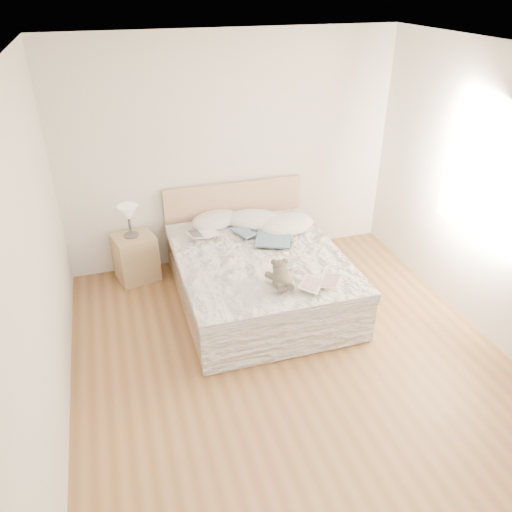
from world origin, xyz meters
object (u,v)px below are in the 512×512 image
object	(u,v)px
bed	(257,274)
photo_book	(203,234)
table_lamp	(128,215)
childrens_book	(321,283)
nightstand	(136,257)
teddy_bear	(282,283)

from	to	relation	value
bed	photo_book	distance (m)	0.77
table_lamp	bed	bearing A→B (deg)	-33.23
bed	childrens_book	size ratio (longest dim) A/B	5.35
table_lamp	childrens_book	xyz separation A→B (m)	(1.64, -1.66, -0.20)
table_lamp	photo_book	xyz separation A→B (m)	(0.77, -0.33, -0.20)
nightstand	childrens_book	xyz separation A→B (m)	(1.62, -1.65, 0.35)
table_lamp	photo_book	bearing A→B (deg)	-23.52
childrens_book	teddy_bear	size ratio (longest dim) A/B	1.16
nightstand	photo_book	xyz separation A→B (m)	(0.75, -0.32, 0.35)
nightstand	photo_book	world-z (taller)	photo_book
photo_book	teddy_bear	world-z (taller)	teddy_bear
photo_book	teddy_bear	size ratio (longest dim) A/B	0.94
nightstand	childrens_book	size ratio (longest dim) A/B	1.40
bed	table_lamp	world-z (taller)	bed
nightstand	childrens_book	world-z (taller)	childrens_book
photo_book	childrens_book	distance (m)	1.59
childrens_book	nightstand	bearing A→B (deg)	172.89
childrens_book	teddy_bear	xyz separation A→B (m)	(-0.37, 0.08, 0.02)
nightstand	teddy_bear	bearing A→B (deg)	-51.50
nightstand	photo_book	size ratio (longest dim) A/B	1.72
photo_book	nightstand	bearing A→B (deg)	146.35
nightstand	table_lamp	size ratio (longest dim) A/B	1.50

